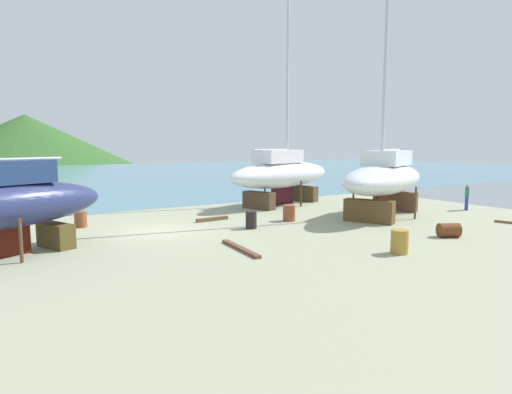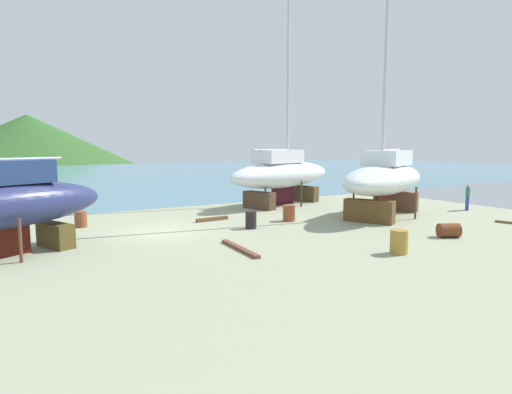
{
  "view_description": "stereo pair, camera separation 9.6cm",
  "coord_description": "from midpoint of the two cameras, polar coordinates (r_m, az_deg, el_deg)",
  "views": [
    {
      "loc": [
        -6.46,
        -19.88,
        4.16
      ],
      "look_at": [
        5.71,
        0.36,
        1.31
      ],
      "focal_mm": 30.43,
      "sensor_mm": 36.0,
      "label": 1
    },
    {
      "loc": [
        -6.38,
        -19.93,
        4.16
      ],
      "look_at": [
        5.71,
        0.36,
        1.31
      ],
      "focal_mm": 30.43,
      "sensor_mm": 36.0,
      "label": 2
    }
  ],
  "objects": [
    {
      "name": "ground_plane",
      "position": [
        18.09,
        -9.44,
        -6.51
      ],
      "size": [
        44.11,
        44.11,
        0.0
      ],
      "primitive_type": "plane",
      "color": "#999D7F"
    },
    {
      "name": "sea_water",
      "position": [
        62.07,
        -25.04,
        2.38
      ],
      "size": [
        174.33,
        68.35,
        0.01
      ],
      "primitive_type": "cube",
      "color": "teal",
      "rests_on": "ground"
    },
    {
      "name": "headland_hill",
      "position": [
        151.9,
        -27.89,
        4.51
      ],
      "size": [
        109.93,
        109.93,
        26.89
      ],
      "primitive_type": "cone",
      "color": "#315C27",
      "rests_on": "ground"
    },
    {
      "name": "sailboat_large_starboard",
      "position": [
        26.33,
        16.4,
        2.4
      ],
      "size": [
        10.37,
        7.28,
        17.58
      ],
      "rotation": [
        0.0,
        0.0,
        3.59
      ],
      "color": "brown",
      "rests_on": "ground"
    },
    {
      "name": "sailboat_far_slipway",
      "position": [
        18.39,
        -30.47,
        -0.86
      ],
      "size": [
        8.2,
        5.27,
        12.67
      ],
      "rotation": [
        0.0,
        0.0,
        3.56
      ],
      "color": "brown",
      "rests_on": "ground"
    },
    {
      "name": "sailboat_mid_port",
      "position": [
        30.11,
        3.37,
        3.14
      ],
      "size": [
        10.8,
        6.18,
        18.49
      ],
      "rotation": [
        0.0,
        0.0,
        0.34
      ],
      "color": "brown",
      "rests_on": "ground"
    },
    {
      "name": "worker",
      "position": [
        30.79,
        25.9,
        0.06
      ],
      "size": [
        0.5,
        0.43,
        1.69
      ],
      "rotation": [
        0.0,
        0.0,
        2.11
      ],
      "color": "#2B3F95",
      "rests_on": "ground"
    },
    {
      "name": "barrel_tipped_left",
      "position": [
        21.66,
        -0.77,
        -3.03
      ],
      "size": [
        0.75,
        0.75,
        0.87
      ],
      "primitive_type": "cylinder",
      "rotation": [
        0.0,
        0.0,
        0.49
      ],
      "color": "black",
      "rests_on": "ground"
    },
    {
      "name": "barrel_rust_far",
      "position": [
        23.75,
        -22.17,
        -2.74
      ],
      "size": [
        0.86,
        0.86,
        0.8
      ],
      "primitive_type": "cylinder",
      "rotation": [
        0.0,
        0.0,
        2.4
      ],
      "color": "brown",
      "rests_on": "ground"
    },
    {
      "name": "barrel_by_slipway",
      "position": [
        17.59,
        18.2,
        -5.6
      ],
      "size": [
        0.95,
        0.95,
        0.93
      ],
      "primitive_type": "cylinder",
      "rotation": [
        0.0,
        0.0,
        0.83
      ],
      "color": "olive",
      "rests_on": "ground"
    },
    {
      "name": "barrel_tar_black",
      "position": [
        23.86,
        4.25,
        -2.11
      ],
      "size": [
        0.83,
        0.83,
        0.88
      ],
      "primitive_type": "cylinder",
      "rotation": [
        0.0,
        0.0,
        1.31
      ],
      "color": "brown",
      "rests_on": "ground"
    },
    {
      "name": "barrel_tipped_right",
      "position": [
        21.51,
        23.89,
        -4.01
      ],
      "size": [
        1.11,
        0.99,
        0.64
      ],
      "primitive_type": "cylinder",
      "rotation": [
        1.57,
        0.0,
        4.25
      ],
      "color": "brown",
      "rests_on": "ground"
    },
    {
      "name": "timber_short_cross",
      "position": [
        17.36,
        -2.22,
        -6.78
      ],
      "size": [
        0.42,
        3.11,
        0.13
      ],
      "primitive_type": "cube",
      "rotation": [
        0.0,
        0.0,
        1.51
      ],
      "color": "brown",
      "rests_on": "ground"
    },
    {
      "name": "timber_plank_far",
      "position": [
        24.0,
        -5.89,
        -2.91
      ],
      "size": [
        1.94,
        0.37,
        0.19
      ],
      "primitive_type": "cube",
      "rotation": [
        0.0,
        0.0,
        0.08
      ],
      "color": "brown",
      "rests_on": "ground"
    }
  ]
}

